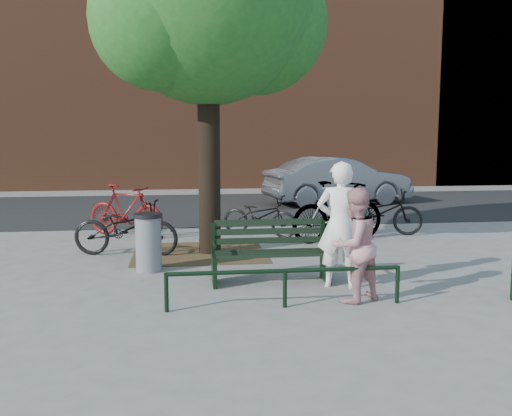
{
  "coord_description": "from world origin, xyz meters",
  "views": [
    {
      "loc": [
        -1.26,
        -8.18,
        2.25
      ],
      "look_at": [
        -0.09,
        1.0,
        0.99
      ],
      "focal_mm": 40.0,
      "sensor_mm": 36.0,
      "label": 1
    }
  ],
  "objects": [
    {
      "name": "bicycle_e",
      "position": [
        2.93,
        3.63,
        0.5
      ],
      "size": [
        1.99,
        1.03,
        1.0
      ],
      "primitive_type": "imported",
      "rotation": [
        0.0,
        0.0,
        1.37
      ],
      "color": "black",
      "rests_on": "ground"
    },
    {
      "name": "guard_railing",
      "position": [
        0.0,
        -1.2,
        0.4
      ],
      "size": [
        3.06,
        0.06,
        0.51
      ],
      "color": "black",
      "rests_on": "ground"
    },
    {
      "name": "bicycle_d",
      "position": [
        1.85,
        3.0,
        0.63
      ],
      "size": [
        2.17,
        1.13,
        1.26
      ],
      "primitive_type": "imported",
      "rotation": [
        0.0,
        0.0,
        1.84
      ],
      "color": "gray",
      "rests_on": "ground"
    },
    {
      "name": "ground",
      "position": [
        0.0,
        0.0,
        0.0
      ],
      "size": [
        90.0,
        90.0,
        0.0
      ],
      "primitive_type": "plane",
      "color": "gray",
      "rests_on": "ground"
    },
    {
      "name": "road",
      "position": [
        0.0,
        8.5,
        0.01
      ],
      "size": [
        40.0,
        7.0,
        0.01
      ],
      "primitive_type": "cube",
      "color": "black",
      "rests_on": "ground"
    },
    {
      "name": "townhouse_row",
      "position": [
        0.17,
        16.0,
        6.25
      ],
      "size": [
        45.0,
        4.0,
        14.0
      ],
      "color": "brown",
      "rests_on": "ground"
    },
    {
      "name": "parked_car",
      "position": [
        3.43,
        8.84,
        0.73
      ],
      "size": [
        4.67,
        2.37,
        1.47
      ],
      "primitive_type": "imported",
      "rotation": [
        0.0,
        0.0,
        1.76
      ],
      "color": "slate",
      "rests_on": "ground"
    },
    {
      "name": "bicycle_b",
      "position": [
        -2.51,
        4.13,
        0.56
      ],
      "size": [
        1.88,
        1.38,
        1.12
      ],
      "primitive_type": "imported",
      "rotation": [
        0.0,
        0.0,
        1.05
      ],
      "color": "#630E0E",
      "rests_on": "ground"
    },
    {
      "name": "bicycle_a",
      "position": [
        -2.32,
        2.2,
        0.51
      ],
      "size": [
        2.02,
        1.06,
        1.01
      ],
      "primitive_type": "imported",
      "rotation": [
        0.0,
        0.0,
        1.36
      ],
      "color": "black",
      "rests_on": "ground"
    },
    {
      "name": "litter_bin",
      "position": [
        -1.84,
        0.97,
        0.48
      ],
      "size": [
        0.46,
        0.46,
        0.94
      ],
      "color": "gray",
      "rests_on": "ground"
    },
    {
      "name": "park_bench",
      "position": [
        -0.0,
        0.08,
        0.48
      ],
      "size": [
        1.74,
        0.54,
        0.97
      ],
      "color": "black",
      "rests_on": "ground"
    },
    {
      "name": "person_left",
      "position": [
        0.95,
        -0.34,
        0.91
      ],
      "size": [
        0.76,
        0.61,
        1.82
      ],
      "primitive_type": "imported",
      "rotation": [
        0.0,
        0.0,
        2.84
      ],
      "color": "white",
      "rests_on": "ground"
    },
    {
      "name": "bicycle_c",
      "position": [
        0.34,
        3.76,
        0.45
      ],
      "size": [
        1.76,
        1.37,
        0.89
      ],
      "primitive_type": "imported",
      "rotation": [
        0.0,
        0.0,
        1.04
      ],
      "color": "black",
      "rests_on": "ground"
    },
    {
      "name": "person_right",
      "position": [
        0.95,
        -1.05,
        0.76
      ],
      "size": [
        0.92,
        0.85,
        1.52
      ],
      "primitive_type": "imported",
      "rotation": [
        0.0,
        0.0,
        3.63
      ],
      "color": "#CE8E90",
      "rests_on": "ground"
    },
    {
      "name": "street_tree",
      "position": [
        -0.75,
        2.2,
        4.42
      ],
      "size": [
        4.2,
        3.8,
        6.5
      ],
      "color": "black",
      "rests_on": "ground"
    },
    {
      "name": "dirt_pit",
      "position": [
        -1.0,
        2.2,
        0.01
      ],
      "size": [
        2.4,
        2.0,
        0.02
      ],
      "primitive_type": "cube",
      "color": "brown",
      "rests_on": "ground"
    }
  ]
}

